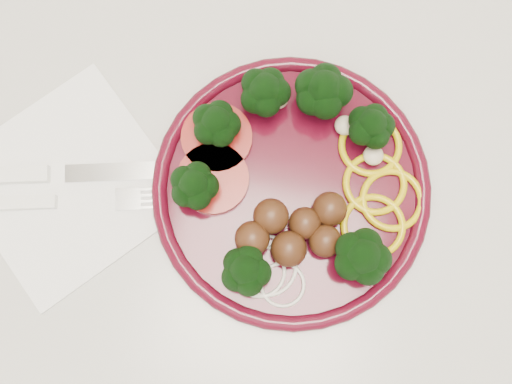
% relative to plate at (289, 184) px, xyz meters
% --- Properties ---
extents(counter, '(2.40, 0.60, 0.90)m').
position_rel_plate_xyz_m(counter, '(0.11, 0.02, -0.47)').
color(counter, white).
rests_on(counter, ground).
extents(plate, '(0.25, 0.25, 0.06)m').
position_rel_plate_xyz_m(plate, '(0.00, 0.00, 0.00)').
color(plate, '#420715').
rests_on(plate, counter).
extents(napkin, '(0.23, 0.23, 0.00)m').
position_rel_plate_xyz_m(napkin, '(-0.20, -0.04, -0.02)').
color(napkin, white).
rests_on(napkin, counter).
extents(knife, '(0.19, 0.06, 0.01)m').
position_rel_plate_xyz_m(knife, '(-0.22, -0.03, -0.01)').
color(knife, silver).
rests_on(knife, napkin).
extents(fork, '(0.17, 0.05, 0.01)m').
position_rel_plate_xyz_m(fork, '(-0.22, -0.06, -0.01)').
color(fork, white).
rests_on(fork, napkin).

